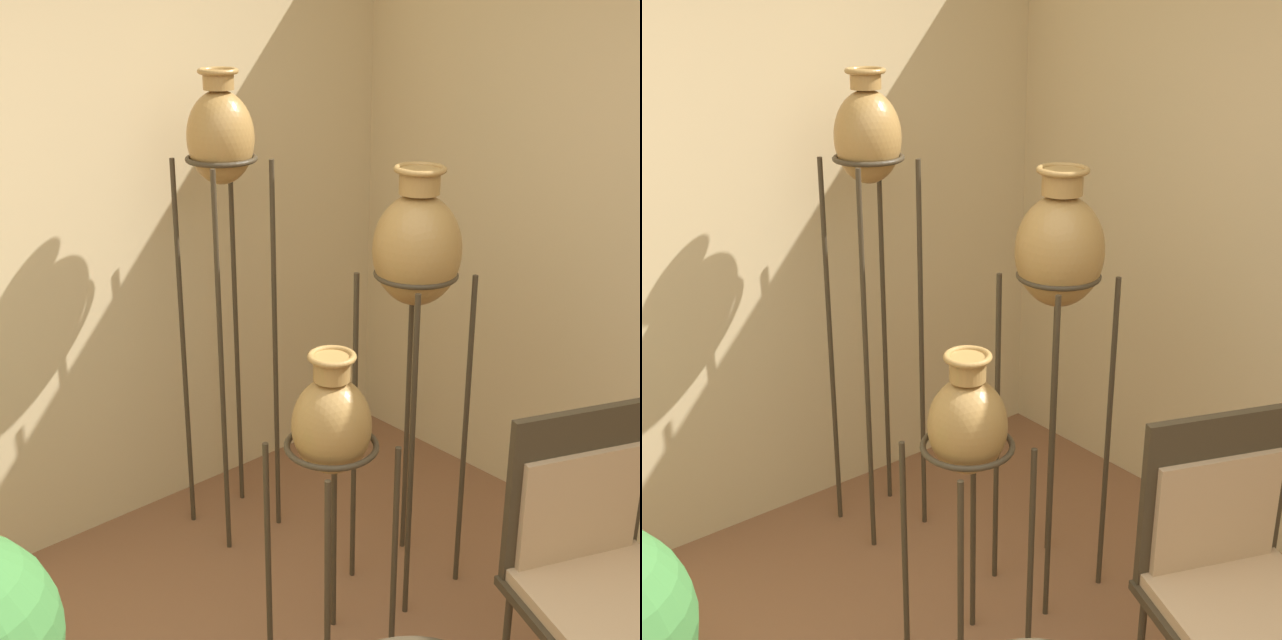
{
  "view_description": "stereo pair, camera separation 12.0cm",
  "coord_description": "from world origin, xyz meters",
  "views": [
    {
      "loc": [
        -1.03,
        -1.07,
        2.25
      ],
      "look_at": [
        0.89,
        1.11,
        1.11
      ],
      "focal_mm": 50.0,
      "sensor_mm": 36.0,
      "label": 1
    },
    {
      "loc": [
        -0.94,
        -1.14,
        2.25
      ],
      "look_at": [
        0.89,
        1.11,
        1.11
      ],
      "focal_mm": 50.0,
      "sensor_mm": 36.0,
      "label": 2
    }
  ],
  "objects": [
    {
      "name": "vase_stand_short",
      "position": [
        0.62,
        0.75,
        0.92
      ],
      "size": [
        0.32,
        0.32,
        1.18
      ],
      "color": "#382D1E",
      "rests_on": "ground_plane"
    },
    {
      "name": "chair",
      "position": [
        1.04,
        0.03,
        0.61
      ],
      "size": [
        0.66,
        0.66,
        1.06
      ],
      "rotation": [
        0.0,
        0.0,
        -0.39
      ],
      "color": "#382D1E",
      "rests_on": "ground_plane"
    },
    {
      "name": "vase_stand_tall",
      "position": [
        0.89,
        1.67,
        1.6
      ],
      "size": [
        0.29,
        0.29,
        1.93
      ],
      "color": "#382D1E",
      "rests_on": "ground_plane"
    },
    {
      "name": "vase_stand_medium",
      "position": [
        1.16,
        0.92,
        1.34
      ],
      "size": [
        0.31,
        0.31,
        1.65
      ],
      "color": "#382D1E",
      "rests_on": "ground_plane"
    }
  ]
}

